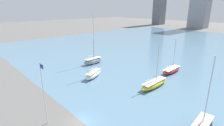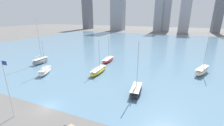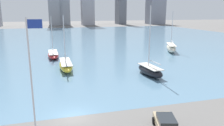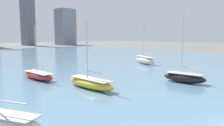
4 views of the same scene
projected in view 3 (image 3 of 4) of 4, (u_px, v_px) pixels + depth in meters
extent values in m
plane|color=#605E5B|center=(73.00, 117.00, 24.28)|extent=(500.00, 500.00, 0.00)
cube|color=slate|center=(57.00, 40.00, 89.95)|extent=(180.00, 140.00, 0.00)
cylinder|color=silver|center=(32.00, 86.00, 17.83)|extent=(0.14, 0.14, 10.97)
cube|color=#1E3899|center=(35.00, 24.00, 16.84)|extent=(1.10, 0.03, 0.70)
cube|color=gray|center=(156.00, 6.00, 200.91)|extent=(14.38, 14.05, 32.30)
ellipsoid|color=yellow|center=(66.00, 65.00, 44.03)|extent=(2.59, 10.13, 1.60)
cube|color=#BCB7AD|center=(66.00, 62.00, 43.85)|extent=(2.13, 8.31, 0.10)
cube|color=#2D2D33|center=(66.00, 67.00, 44.13)|extent=(0.18, 1.82, 0.72)
cylinder|color=silver|center=(64.00, 39.00, 43.50)|extent=(0.18, 0.18, 9.09)
cylinder|color=silver|center=(66.00, 58.00, 42.07)|extent=(0.19, 4.77, 0.14)
ellipsoid|color=beige|center=(171.00, 48.00, 63.17)|extent=(6.02, 10.06, 2.17)
cube|color=beige|center=(171.00, 44.00, 62.94)|extent=(4.94, 8.25, 0.10)
cube|color=#2D2D33|center=(171.00, 50.00, 63.31)|extent=(0.84, 1.71, 0.97)
cylinder|color=silver|center=(172.00, 28.00, 62.56)|extent=(0.18, 0.18, 9.44)
cylinder|color=silver|center=(172.00, 41.00, 61.32)|extent=(1.80, 4.01, 0.14)
ellipsoid|color=#B72828|center=(53.00, 55.00, 55.35)|extent=(2.82, 9.38, 1.40)
cube|color=silver|center=(53.00, 52.00, 55.20)|extent=(2.31, 7.69, 0.10)
cube|color=#2D2D33|center=(53.00, 56.00, 55.44)|extent=(0.20, 1.68, 0.63)
cylinder|color=silver|center=(52.00, 34.00, 54.82)|extent=(0.18, 0.18, 8.83)
cylinder|color=silver|center=(53.00, 49.00, 53.35)|extent=(0.26, 4.79, 0.14)
ellipsoid|color=black|center=(150.00, 71.00, 39.82)|extent=(3.14, 7.80, 1.68)
cube|color=#BCB7AD|center=(150.00, 67.00, 39.64)|extent=(2.57, 6.39, 0.10)
cube|color=#2D2D33|center=(150.00, 73.00, 39.93)|extent=(0.27, 1.38, 0.76)
cylinder|color=silver|center=(150.00, 36.00, 38.91)|extent=(0.18, 0.18, 10.77)
cylinder|color=silver|center=(155.00, 62.00, 38.03)|extent=(0.47, 4.09, 0.14)
cube|color=tan|center=(166.00, 125.00, 21.11)|extent=(3.11, 5.14, 0.60)
cube|color=#23282D|center=(166.00, 120.00, 20.97)|extent=(2.22, 2.77, 0.55)
cylinder|color=black|center=(154.00, 120.00, 22.65)|extent=(0.46, 0.79, 0.75)
cylinder|color=black|center=(172.00, 121.00, 22.61)|extent=(0.46, 0.79, 0.75)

